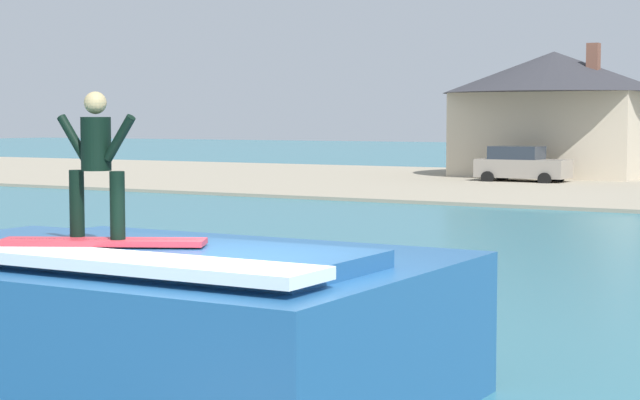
% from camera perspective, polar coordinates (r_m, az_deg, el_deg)
% --- Properties ---
extents(wave_crest, '(6.01, 4.51, 1.85)m').
position_cam_1_polar(wave_crest, '(12.24, -7.97, -6.61)').
color(wave_crest, '#23578D').
rests_on(wave_crest, ground_plane).
extents(surfboard, '(2.13, 1.38, 0.06)m').
position_cam_1_polar(surfboard, '(11.65, -11.43, -2.19)').
color(surfboard, '#D8333F').
rests_on(surfboard, wave_crest).
extents(surfer, '(1.06, 0.32, 1.56)m').
position_cam_1_polar(surfer, '(11.70, -11.78, 2.23)').
color(surfer, black).
rests_on(surfer, surfboard).
extents(car_near_shore, '(4.43, 2.28, 1.86)m').
position_cam_1_polar(car_near_shore, '(53.81, 10.62, 1.85)').
color(car_near_shore, gray).
rests_on(car_near_shore, ground_plane).
extents(house_with_chimney, '(11.83, 11.83, 7.08)m').
position_cam_1_polar(house_with_chimney, '(59.00, 12.27, 5.06)').
color(house_with_chimney, beige).
rests_on(house_with_chimney, ground_plane).
extents(tree_tall_bare, '(2.60, 2.60, 5.91)m').
position_cam_1_polar(tree_tall_bare, '(57.80, 12.17, 5.55)').
color(tree_tall_bare, brown).
rests_on(tree_tall_bare, ground_plane).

